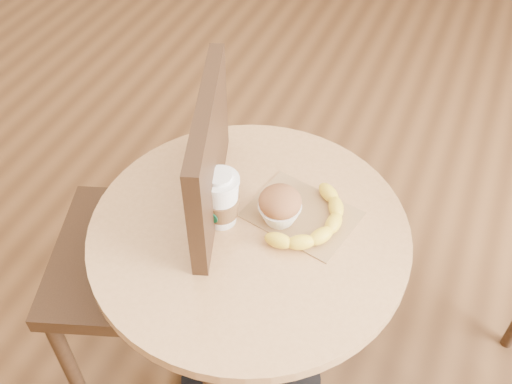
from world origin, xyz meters
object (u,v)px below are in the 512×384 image
chair_left (165,245)px  muffin (280,206)px  coffee_cup (221,201)px  banana (313,218)px  cafe_table (250,281)px

chair_left → muffin: chair_left is taller
coffee_cup → muffin: (0.12, 0.05, -0.02)m
coffee_cup → banana: 0.21m
chair_left → banana: 0.42m
chair_left → coffee_cup: (0.17, -0.00, 0.24)m
cafe_table → banana: (0.13, 0.07, 0.23)m
coffee_cup → banana: coffee_cup is taller
chair_left → coffee_cup: chair_left is taller
cafe_table → muffin: size_ratio=7.52×
banana → coffee_cup: bearing=-138.3°
cafe_table → muffin: bearing=43.4°
cafe_table → banana: bearing=27.6°
chair_left → cafe_table: bearing=70.8°
chair_left → muffin: size_ratio=10.45×
cafe_table → chair_left: 0.24m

